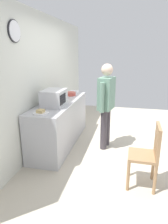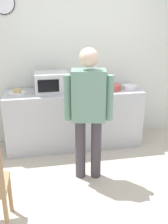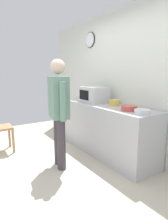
{
  "view_description": "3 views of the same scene",
  "coord_description": "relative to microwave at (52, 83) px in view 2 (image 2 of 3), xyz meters",
  "views": [
    {
      "loc": [
        -4.01,
        -0.15,
        1.9
      ],
      "look_at": [
        -0.27,
        0.69,
        0.75
      ],
      "focal_mm": 32.96,
      "sensor_mm": 36.0,
      "label": 1
    },
    {
      "loc": [
        -0.76,
        -2.62,
        2.01
      ],
      "look_at": [
        -0.13,
        0.66,
        0.77
      ],
      "focal_mm": 41.92,
      "sensor_mm": 36.0,
      "label": 2
    },
    {
      "loc": [
        2.44,
        -0.96,
        1.47
      ],
      "look_at": [
        -0.09,
        0.7,
        0.85
      ],
      "focal_mm": 30.7,
      "sensor_mm": 36.0,
      "label": 3
    }
  ],
  "objects": [
    {
      "name": "mixing_bowl",
      "position": [
        1.21,
        -0.05,
        -0.12
      ],
      "size": [
        0.22,
        0.22,
        0.06
      ],
      "primitive_type": "cylinder",
      "color": "white",
      "rests_on": "kitchen_counter"
    },
    {
      "name": "fork_utensil",
      "position": [
        0.85,
        0.18,
        -0.15
      ],
      "size": [
        0.17,
        0.06,
        0.01
      ],
      "primitive_type": "cube",
      "rotation": [
        0.0,
        0.0,
        2.89
      ],
      "color": "silver",
      "rests_on": "kitchen_counter"
    },
    {
      "name": "salad_bowl",
      "position": [
        0.48,
        0.09,
        -0.1
      ],
      "size": [
        0.19,
        0.19,
        0.1
      ],
      "primitive_type": "cylinder",
      "color": "gold",
      "rests_on": "kitchen_counter"
    },
    {
      "name": "kitchen_counter",
      "position": [
        0.33,
        0.01,
        -0.61
      ],
      "size": [
        2.1,
        0.62,
        0.91
      ],
      "primitive_type": "cube",
      "color": "#B7B7BC",
      "rests_on": "ground_plane"
    },
    {
      "name": "microwave",
      "position": [
        0.0,
        0.0,
        0.0
      ],
      "size": [
        0.5,
        0.39,
        0.3
      ],
      "color": "silver",
      "rests_on": "kitchen_counter"
    },
    {
      "name": "person_standing",
      "position": [
        0.37,
        -0.93,
        -0.09
      ],
      "size": [
        0.58,
        0.31,
        1.67
      ],
      "color": "#403941",
      "rests_on": "ground_plane"
    },
    {
      "name": "cereal_bowl",
      "position": [
        0.95,
        -0.03,
        -0.11
      ],
      "size": [
        0.25,
        0.25,
        0.08
      ],
      "primitive_type": "cylinder",
      "color": "#C64C42",
      "rests_on": "kitchen_counter"
    },
    {
      "name": "ground_plane",
      "position": [
        0.52,
        -1.21,
        -1.06
      ],
      "size": [
        6.0,
        6.0,
        0.0
      ],
      "primitive_type": "plane",
      "color": "beige"
    },
    {
      "name": "spoon_utensil",
      "position": [
        1.1,
        0.23,
        -0.15
      ],
      "size": [
        0.12,
        0.14,
        0.01
      ],
      "primitive_type": "cube",
      "rotation": [
        0.0,
        0.0,
        2.26
      ],
      "color": "silver",
      "rests_on": "kitchen_counter"
    },
    {
      "name": "sandwich_plate",
      "position": [
        -0.51,
        0.04,
        -0.13
      ],
      "size": [
        0.26,
        0.26,
        0.07
      ],
      "color": "white",
      "rests_on": "kitchen_counter"
    },
    {
      "name": "back_wall",
      "position": [
        0.51,
        0.39,
        0.24
      ],
      "size": [
        5.4,
        0.13,
        2.6
      ],
      "color": "silver",
      "rests_on": "ground_plane"
    }
  ]
}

